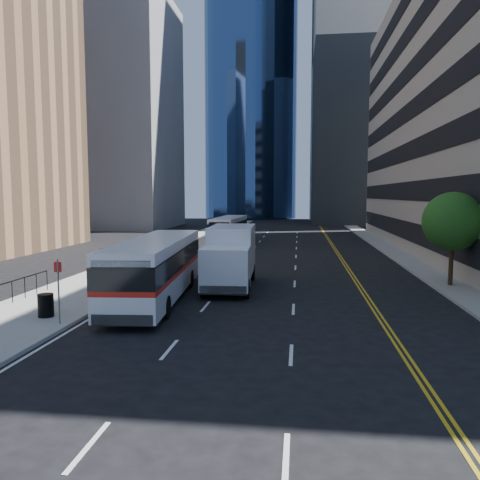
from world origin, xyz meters
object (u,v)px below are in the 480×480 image
at_px(bus_rear, 229,229).
at_px(trash_can, 46,305).
at_px(bus_front, 157,267).
at_px(street_tree, 453,222).
at_px(box_truck, 231,256).

bearing_deg(bus_rear, trash_can, -93.54).
height_order(bus_front, bus_rear, bus_front).
distance_m(street_tree, bus_rear, 27.07).
xyz_separation_m(bus_front, trash_can, (-3.37, -4.21, -1.00)).
bearing_deg(street_tree, trash_can, -153.80).
bearing_deg(box_truck, street_tree, 4.12).
bearing_deg(bus_front, bus_rear, 86.55).
height_order(street_tree, bus_rear, street_tree).
xyz_separation_m(street_tree, trash_can, (-18.48, -9.09, -3.02)).
xyz_separation_m(bus_front, box_truck, (3.10, 3.51, 0.13)).
height_order(street_tree, bus_front, street_tree).
relative_size(street_tree, trash_can, 5.45).
bearing_deg(bus_front, box_truck, 43.99).
bearing_deg(trash_can, street_tree, 26.20).
relative_size(street_tree, bus_front, 0.44).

